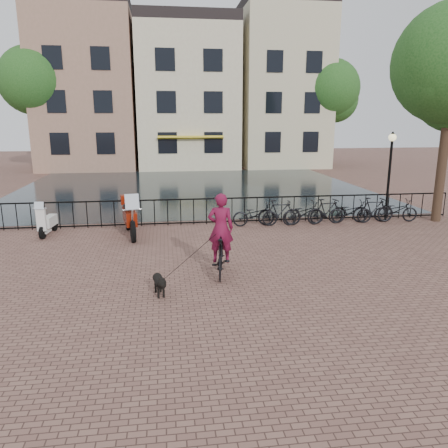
{
  "coord_description": "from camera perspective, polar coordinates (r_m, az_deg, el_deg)",
  "views": [
    {
      "loc": [
        -1.58,
        -8.5,
        4.02
      ],
      "look_at": [
        0.0,
        3.0,
        1.2
      ],
      "focal_mm": 35.0,
      "sensor_mm": 36.0,
      "label": 1
    }
  ],
  "objects": [
    {
      "name": "ground",
      "position": [
        9.54,
        2.5,
        -11.29
      ],
      "size": [
        100.0,
        100.0,
        0.0
      ],
      "primitive_type": "plane",
      "color": "brown",
      "rests_on": "ground"
    },
    {
      "name": "parked_bike_6",
      "position": [
        18.65,
        21.5,
        1.66
      ],
      "size": [
        1.78,
        0.84,
        0.9
      ],
      "primitive_type": "imported",
      "rotation": [
        0.0,
        0.0,
        1.43
      ],
      "color": "black",
      "rests_on": "ground"
    },
    {
      "name": "canal_house_right",
      "position": [
        39.89,
        7.18,
        17.32
      ],
      "size": [
        7.0,
        9.0,
        13.3
      ],
      "color": "beige",
      "rests_on": "ground"
    },
    {
      "name": "lamp_post",
      "position": [
        18.41,
        20.9,
        7.65
      ],
      "size": [
        0.3,
        0.3,
        3.45
      ],
      "color": "black",
      "rests_on": "ground"
    },
    {
      "name": "parked_bike_1",
      "position": [
        16.85,
        7.25,
        1.48
      ],
      "size": [
        1.7,
        0.63,
        1.0
      ],
      "primitive_type": "imported",
      "rotation": [
        0.0,
        0.0,
        1.47
      ],
      "color": "black",
      "rests_on": "ground"
    },
    {
      "name": "parked_bike_0",
      "position": [
        16.64,
        4.09,
        1.23
      ],
      "size": [
        1.74,
        0.68,
        0.9
      ],
      "primitive_type": "imported",
      "rotation": [
        0.0,
        0.0,
        1.52
      ],
      "color": "black",
      "rests_on": "ground"
    },
    {
      "name": "scooter",
      "position": [
        16.54,
        -22.06,
        0.94
      ],
      "size": [
        0.57,
        1.47,
        1.33
      ],
      "rotation": [
        0.0,
        0.0,
        -0.12
      ],
      "color": "silver",
      "rests_on": "ground"
    },
    {
      "name": "parked_bike_5",
      "position": [
        18.2,
        18.9,
        1.75
      ],
      "size": [
        1.68,
        0.53,
        1.0
      ],
      "primitive_type": "imported",
      "rotation": [
        0.0,
        0.0,
        1.54
      ],
      "color": "black",
      "rests_on": "ground"
    },
    {
      "name": "canal_house_mid",
      "position": [
        38.6,
        -4.91,
        16.38
      ],
      "size": [
        8.0,
        9.5,
        11.8
      ],
      "color": "beige",
      "rests_on": "ground"
    },
    {
      "name": "parked_bike_3",
      "position": [
        17.44,
        13.3,
        1.63
      ],
      "size": [
        1.71,
        0.69,
        1.0
      ],
      "primitive_type": "imported",
      "rotation": [
        0.0,
        0.0,
        1.71
      ],
      "color": "black",
      "rests_on": "ground"
    },
    {
      "name": "canal_house_left",
      "position": [
        39.03,
        -17.25,
        16.55
      ],
      "size": [
        7.5,
        9.0,
        12.8
      ],
      "color": "#8F6B53",
      "rests_on": "ground"
    },
    {
      "name": "tree_far_left",
      "position": [
        36.83,
        -23.67,
        16.77
      ],
      "size": [
        5.04,
        5.04,
        9.27
      ],
      "color": "black",
      "rests_on": "ground"
    },
    {
      "name": "railing",
      "position": [
        16.95,
        -2.3,
        1.66
      ],
      "size": [
        20.0,
        0.05,
        1.02
      ],
      "color": "black",
      "rests_on": "ground"
    },
    {
      "name": "tree_far_right",
      "position": [
        38.08,
        13.69,
        16.78
      ],
      "size": [
        4.76,
        4.76,
        8.76
      ],
      "color": "black",
      "rests_on": "ground"
    },
    {
      "name": "cyclist",
      "position": [
        11.33,
        -0.43,
        -2.0
      ],
      "size": [
        0.87,
        1.92,
        2.54
      ],
      "rotation": [
        0.0,
        0.0,
        2.98
      ],
      "color": "black",
      "rests_on": "ground"
    },
    {
      "name": "canal_water",
      "position": [
        26.16,
        -4.27,
        4.77
      ],
      "size": [
        20.0,
        20.0,
        0.0
      ],
      "primitive_type": "plane",
      "color": "black",
      "rests_on": "ground"
    },
    {
      "name": "motorcycle",
      "position": [
        15.53,
        -12.24,
        1.51
      ],
      "size": [
        0.96,
        2.41,
        1.68
      ],
      "rotation": [
        0.0,
        0.0,
        0.18
      ],
      "color": "maroon",
      "rests_on": "ground"
    },
    {
      "name": "parked_bike_4",
      "position": [
        17.81,
        16.15,
        1.54
      ],
      "size": [
        1.75,
        0.71,
        0.9
      ],
      "primitive_type": "imported",
      "rotation": [
        0.0,
        0.0,
        1.51
      ],
      "color": "black",
      "rests_on": "ground"
    },
    {
      "name": "dog",
      "position": [
        10.34,
        -8.44,
        -7.75
      ],
      "size": [
        0.41,
        0.84,
        0.54
      ],
      "rotation": [
        0.0,
        0.0,
        0.19
      ],
      "color": "black",
      "rests_on": "ground"
    },
    {
      "name": "parked_bike_2",
      "position": [
        17.13,
        10.32,
        1.4
      ],
      "size": [
        1.77,
        0.78,
        0.9
      ],
      "primitive_type": "imported",
      "rotation": [
        0.0,
        0.0,
        1.68
      ],
      "color": "black",
      "rests_on": "ground"
    }
  ]
}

